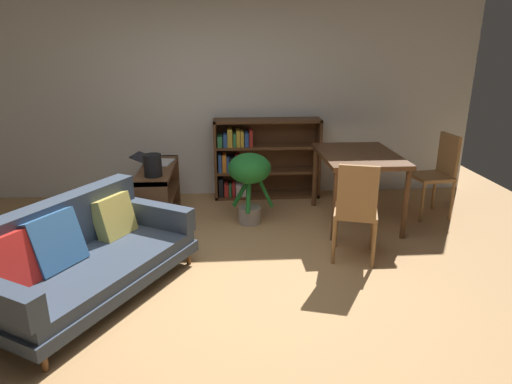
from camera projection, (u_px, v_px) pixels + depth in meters
ground_plane at (220, 295)px, 3.68m from camera, size 8.16×8.16×0.00m
back_wall_panel at (219, 94)px, 5.81m from camera, size 6.80×0.10×2.70m
fabric_couch at (80, 254)px, 3.60m from camera, size 1.65×1.97×0.78m
media_console at (159, 194)px, 5.17m from camera, size 0.37×1.19×0.64m
open_laptop at (155, 161)px, 5.27m from camera, size 0.51×0.40×0.10m
desk_speaker at (153, 165)px, 4.71m from camera, size 0.19×0.19×0.24m
potted_floor_plant at (250, 176)px, 4.99m from camera, size 0.52×0.50×0.83m
dining_table at (358, 161)px, 5.02m from camera, size 0.85×1.16×0.81m
dining_chair_near at (356, 208)px, 4.12m from camera, size 0.50×0.51×0.97m
dining_chair_far at (438, 171)px, 5.24m from camera, size 0.46×0.46×0.98m
bookshelf at (259, 158)px, 5.93m from camera, size 1.40×0.31×1.05m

